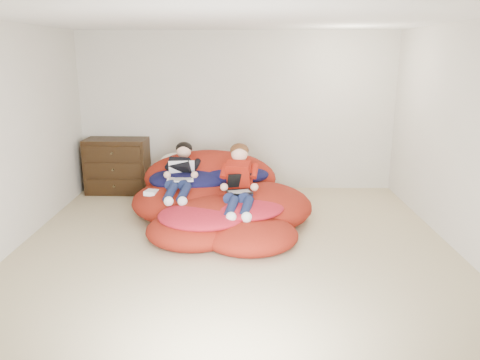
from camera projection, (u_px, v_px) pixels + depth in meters
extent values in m
cube|color=tan|center=(235.00, 259.00, 5.37)|extent=(5.10, 5.10, 0.25)
cube|color=beige|center=(237.00, 112.00, 7.43)|extent=(5.10, 0.02, 2.50)
cube|color=beige|center=(226.00, 222.00, 2.59)|extent=(5.10, 0.02, 2.50)
cube|color=beige|center=(2.00, 140.00, 5.03)|extent=(0.02, 5.10, 2.50)
cube|color=beige|center=(469.00, 141.00, 4.99)|extent=(0.02, 5.10, 2.50)
cube|color=white|center=(234.00, 17.00, 4.68)|extent=(5.10, 5.10, 0.02)
cube|color=black|center=(118.00, 166.00, 7.41)|extent=(0.97, 0.50, 0.86)
cube|color=black|center=(115.00, 186.00, 7.24)|extent=(0.86, 0.04, 0.21)
cylinder|color=#4C3F26|center=(114.00, 186.00, 7.22)|extent=(0.03, 0.06, 0.03)
cube|color=black|center=(113.00, 170.00, 7.17)|extent=(0.86, 0.04, 0.21)
cylinder|color=#4C3F26|center=(113.00, 170.00, 7.15)|extent=(0.03, 0.06, 0.03)
cube|color=black|center=(112.00, 153.00, 7.10)|extent=(0.86, 0.04, 0.21)
cylinder|color=#4C3F26|center=(112.00, 153.00, 7.08)|extent=(0.03, 0.06, 0.03)
ellipsoid|color=maroon|center=(189.00, 201.00, 6.32)|extent=(1.54, 1.38, 0.55)
ellipsoid|color=maroon|center=(253.00, 206.00, 6.20)|extent=(1.57, 1.53, 0.57)
ellipsoid|color=maroon|center=(218.00, 217.00, 5.82)|extent=(1.58, 1.26, 0.51)
ellipsoid|color=maroon|center=(194.00, 230.00, 5.52)|extent=(1.15, 1.05, 0.38)
ellipsoid|color=maroon|center=(250.00, 235.00, 5.39)|extent=(1.13, 1.03, 0.37)
ellipsoid|color=maroon|center=(210.00, 179.00, 6.75)|extent=(1.91, 0.84, 0.84)
ellipsoid|color=#10103A|center=(189.00, 179.00, 6.45)|extent=(1.10, 0.90, 0.28)
ellipsoid|color=#10103A|center=(232.00, 174.00, 6.52)|extent=(1.02, 0.71, 0.24)
ellipsoid|color=red|center=(244.00, 206.00, 5.74)|extent=(1.00, 1.00, 0.18)
ellipsoid|color=red|center=(203.00, 215.00, 5.54)|extent=(1.08, 0.97, 0.19)
ellipsoid|color=beige|center=(176.00, 163.00, 6.77)|extent=(0.46, 0.29, 0.29)
cube|color=black|center=(183.00, 170.00, 6.35)|extent=(0.37, 0.47, 0.40)
sphere|color=#E4A88B|center=(184.00, 151.00, 6.45)|extent=(0.20, 0.20, 0.20)
ellipsoid|color=black|center=(184.00, 148.00, 6.46)|extent=(0.23, 0.21, 0.17)
cylinder|color=#121A39|center=(174.00, 184.00, 6.09)|extent=(0.20, 0.35, 0.18)
cylinder|color=#121A39|center=(171.00, 193.00, 5.81)|extent=(0.18, 0.33, 0.21)
sphere|color=white|center=(169.00, 201.00, 5.66)|extent=(0.12, 0.12, 0.12)
cylinder|color=#121A39|center=(187.00, 184.00, 6.08)|extent=(0.20, 0.35, 0.18)
cylinder|color=#121A39|center=(184.00, 193.00, 5.81)|extent=(0.18, 0.33, 0.21)
sphere|color=white|center=(182.00, 201.00, 5.66)|extent=(0.12, 0.12, 0.12)
cube|color=#9B1A0D|center=(239.00, 178.00, 5.92)|extent=(0.36, 0.36, 0.48)
sphere|color=#E4A88B|center=(239.00, 154.00, 5.92)|extent=(0.21, 0.21, 0.21)
ellipsoid|color=#462712|center=(239.00, 150.00, 5.93)|extent=(0.24, 0.22, 0.18)
cylinder|color=#121A39|center=(232.00, 197.00, 5.73)|extent=(0.22, 0.37, 0.19)
cylinder|color=#121A39|center=(231.00, 207.00, 5.45)|extent=(0.19, 0.35, 0.22)
sphere|color=white|center=(231.00, 217.00, 5.29)|extent=(0.13, 0.13, 0.13)
cylinder|color=#121A39|center=(246.00, 197.00, 5.73)|extent=(0.22, 0.37, 0.19)
cylinder|color=#121A39|center=(247.00, 207.00, 5.45)|extent=(0.19, 0.35, 0.22)
sphere|color=white|center=(247.00, 217.00, 5.29)|extent=(0.13, 0.13, 0.13)
cube|color=white|center=(180.00, 179.00, 6.08)|extent=(0.36, 0.27, 0.01)
cube|color=gray|center=(180.00, 179.00, 6.07)|extent=(0.30, 0.16, 0.00)
cube|color=white|center=(182.00, 168.00, 6.22)|extent=(0.35, 0.16, 0.21)
cube|color=#4688EE|center=(182.00, 168.00, 6.21)|extent=(0.31, 0.13, 0.17)
cube|color=black|center=(239.00, 192.00, 5.73)|extent=(0.34, 0.28, 0.01)
cube|color=gray|center=(239.00, 191.00, 5.72)|extent=(0.28, 0.18, 0.00)
cube|color=black|center=(239.00, 180.00, 5.85)|extent=(0.32, 0.17, 0.20)
cube|color=teal|center=(239.00, 180.00, 5.84)|extent=(0.28, 0.14, 0.16)
cube|color=white|center=(151.00, 193.00, 6.02)|extent=(0.19, 0.19, 0.06)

